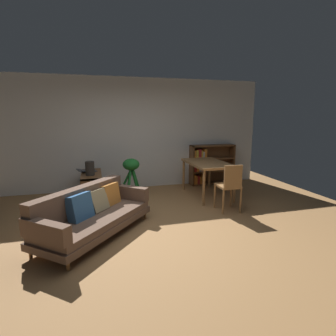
{
  "coord_description": "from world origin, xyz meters",
  "views": [
    {
      "loc": [
        -0.85,
        -3.9,
        1.79
      ],
      "look_at": [
        0.43,
        0.73,
        0.85
      ],
      "focal_mm": 28.4,
      "sensor_mm": 36.0,
      "label": 1
    }
  ],
  "objects_px": {
    "open_laptop": "(88,171)",
    "dining_table": "(207,166)",
    "dining_chair_near": "(230,185)",
    "fabric_couch": "(92,213)",
    "desk_speaker": "(90,168)",
    "media_console": "(92,186)",
    "potted_floor_plant": "(131,174)",
    "bookshelf": "(208,165)"
  },
  "relations": [
    {
      "from": "open_laptop",
      "to": "potted_floor_plant",
      "type": "distance_m",
      "value": 0.99
    },
    {
      "from": "open_laptop",
      "to": "dining_chair_near",
      "type": "height_order",
      "value": "dining_chair_near"
    },
    {
      "from": "media_console",
      "to": "open_laptop",
      "type": "xyz_separation_m",
      "value": [
        -0.08,
        0.22,
        0.31
      ]
    },
    {
      "from": "media_console",
      "to": "bookshelf",
      "type": "xyz_separation_m",
      "value": [
        2.99,
        0.61,
        0.23
      ]
    },
    {
      "from": "open_laptop",
      "to": "potted_floor_plant",
      "type": "bearing_deg",
      "value": -22.22
    },
    {
      "from": "open_laptop",
      "to": "dining_chair_near",
      "type": "xyz_separation_m",
      "value": [
        2.57,
        -1.7,
        -0.07
      ]
    },
    {
      "from": "open_laptop",
      "to": "dining_table",
      "type": "height_order",
      "value": "dining_table"
    },
    {
      "from": "media_console",
      "to": "dining_chair_near",
      "type": "bearing_deg",
      "value": -30.62
    },
    {
      "from": "desk_speaker",
      "to": "bookshelf",
      "type": "relative_size",
      "value": 0.24
    },
    {
      "from": "media_console",
      "to": "potted_floor_plant",
      "type": "xyz_separation_m",
      "value": [
        0.84,
        -0.15,
        0.25
      ]
    },
    {
      "from": "desk_speaker",
      "to": "potted_floor_plant",
      "type": "xyz_separation_m",
      "value": [
        0.86,
        0.05,
        -0.19
      ]
    },
    {
      "from": "open_laptop",
      "to": "dining_chair_near",
      "type": "distance_m",
      "value": 3.09
    },
    {
      "from": "desk_speaker",
      "to": "bookshelf",
      "type": "xyz_separation_m",
      "value": [
        3.01,
        0.81,
        -0.21
      ]
    },
    {
      "from": "open_laptop",
      "to": "dining_chair_near",
      "type": "bearing_deg",
      "value": -33.48
    },
    {
      "from": "open_laptop",
      "to": "bookshelf",
      "type": "distance_m",
      "value": 3.09
    },
    {
      "from": "open_laptop",
      "to": "potted_floor_plant",
      "type": "height_order",
      "value": "potted_floor_plant"
    },
    {
      "from": "dining_chair_near",
      "to": "bookshelf",
      "type": "height_order",
      "value": "bookshelf"
    },
    {
      "from": "dining_table",
      "to": "bookshelf",
      "type": "bearing_deg",
      "value": 65.12
    },
    {
      "from": "dining_table",
      "to": "dining_chair_near",
      "type": "distance_m",
      "value": 1.09
    },
    {
      "from": "fabric_couch",
      "to": "open_laptop",
      "type": "xyz_separation_m",
      "value": [
        -0.09,
        2.03,
        0.25
      ]
    },
    {
      "from": "potted_floor_plant",
      "to": "dining_table",
      "type": "height_order",
      "value": "potted_floor_plant"
    },
    {
      "from": "dining_table",
      "to": "bookshelf",
      "type": "height_order",
      "value": "bookshelf"
    },
    {
      "from": "potted_floor_plant",
      "to": "dining_chair_near",
      "type": "relative_size",
      "value": 0.97
    },
    {
      "from": "fabric_couch",
      "to": "dining_table",
      "type": "distance_m",
      "value": 2.89
    },
    {
      "from": "fabric_couch",
      "to": "desk_speaker",
      "type": "bearing_deg",
      "value": 91.05
    },
    {
      "from": "media_console",
      "to": "desk_speaker",
      "type": "relative_size",
      "value": 3.75
    },
    {
      "from": "dining_chair_near",
      "to": "open_laptop",
      "type": "bearing_deg",
      "value": 146.52
    },
    {
      "from": "fabric_couch",
      "to": "desk_speaker",
      "type": "height_order",
      "value": "desk_speaker"
    },
    {
      "from": "dining_table",
      "to": "potted_floor_plant",
      "type": "bearing_deg",
      "value": 171.38
    },
    {
      "from": "media_console",
      "to": "desk_speaker",
      "type": "bearing_deg",
      "value": -95.13
    },
    {
      "from": "fabric_couch",
      "to": "dining_chair_near",
      "type": "relative_size",
      "value": 2.15
    },
    {
      "from": "media_console",
      "to": "dining_chair_near",
      "type": "xyz_separation_m",
      "value": [
        2.5,
        -1.48,
        0.24
      ]
    },
    {
      "from": "media_console",
      "to": "desk_speaker",
      "type": "xyz_separation_m",
      "value": [
        -0.02,
        -0.2,
        0.44
      ]
    },
    {
      "from": "dining_chair_near",
      "to": "desk_speaker",
      "type": "bearing_deg",
      "value": 153.06
    },
    {
      "from": "potted_floor_plant",
      "to": "bookshelf",
      "type": "relative_size",
      "value": 0.74
    },
    {
      "from": "fabric_couch",
      "to": "desk_speaker",
      "type": "distance_m",
      "value": 1.65
    },
    {
      "from": "fabric_couch",
      "to": "desk_speaker",
      "type": "relative_size",
      "value": 6.85
    },
    {
      "from": "dining_table",
      "to": "dining_chair_near",
      "type": "xyz_separation_m",
      "value": [
        -0.02,
        -1.07,
        -0.17
      ]
    },
    {
      "from": "fabric_couch",
      "to": "dining_table",
      "type": "height_order",
      "value": "dining_table"
    },
    {
      "from": "open_laptop",
      "to": "desk_speaker",
      "type": "distance_m",
      "value": 0.45
    },
    {
      "from": "desk_speaker",
      "to": "potted_floor_plant",
      "type": "relative_size",
      "value": 0.32
    },
    {
      "from": "fabric_couch",
      "to": "dining_table",
      "type": "bearing_deg",
      "value": 29.22
    }
  ]
}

